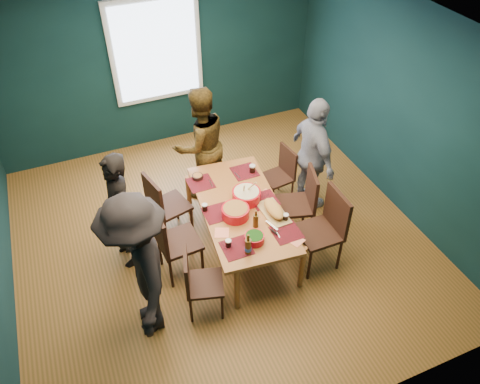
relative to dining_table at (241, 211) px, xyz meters
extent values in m
cube|color=#975F2C|center=(-0.20, 0.23, -0.63)|extent=(5.00, 5.00, 0.01)
cube|color=silver|center=(-0.20, 0.23, 2.08)|extent=(5.00, 5.00, 0.01)
cube|color=#0E2D30|center=(2.30, 0.23, 0.73)|extent=(0.01, 5.00, 2.70)
cube|color=#0E2D30|center=(-0.20, 2.73, 0.73)|extent=(5.00, 0.01, 2.70)
cube|color=#0E2D30|center=(-0.20, -2.27, 0.73)|extent=(5.00, 0.01, 2.70)
cube|color=silver|center=(-0.20, 2.70, 0.93)|extent=(1.35, 0.06, 1.55)
cube|color=#A35F31|center=(0.00, 0.00, 0.04)|extent=(1.09, 1.90, 0.05)
cylinder|color=#A35F31|center=(-0.40, -0.83, -0.30)|extent=(0.06, 0.06, 0.64)
cylinder|color=#A35F31|center=(0.40, -0.83, -0.30)|extent=(0.06, 0.06, 0.64)
cylinder|color=#A35F31|center=(-0.40, 0.83, -0.30)|extent=(0.06, 0.06, 0.64)
cylinder|color=#A35F31|center=(0.40, 0.83, -0.30)|extent=(0.06, 0.06, 0.64)
cube|color=#321910|center=(-0.72, 0.58, -0.16)|extent=(0.53, 0.53, 0.04)
cube|color=#321910|center=(-0.91, 0.53, 0.10)|extent=(0.14, 0.43, 0.48)
cylinder|color=#321910|center=(-0.86, 0.35, -0.40)|extent=(0.03, 0.03, 0.45)
cylinder|color=#321910|center=(-0.50, 0.44, -0.40)|extent=(0.03, 0.03, 0.45)
cylinder|color=#321910|center=(-0.95, 0.72, -0.40)|extent=(0.03, 0.03, 0.45)
cylinder|color=#321910|center=(-0.59, 0.81, -0.40)|extent=(0.03, 0.03, 0.45)
cube|color=#321910|center=(-0.80, -0.07, -0.14)|extent=(0.48, 0.48, 0.04)
cube|color=#321910|center=(-1.00, -0.09, 0.13)|extent=(0.07, 0.46, 0.50)
cylinder|color=#321910|center=(-0.98, -0.28, -0.39)|extent=(0.03, 0.03, 0.46)
cylinder|color=#321910|center=(-0.59, -0.25, -0.39)|extent=(0.03, 0.03, 0.46)
cylinder|color=#321910|center=(-1.01, 0.11, -0.39)|extent=(0.03, 0.03, 0.46)
cylinder|color=#321910|center=(-0.62, 0.13, -0.39)|extent=(0.03, 0.03, 0.46)
cube|color=#321910|center=(-0.72, -0.70, -0.21)|extent=(0.48, 0.48, 0.04)
cube|color=#321910|center=(-0.89, -0.65, 0.03)|extent=(0.14, 0.39, 0.43)
cylinder|color=#321910|center=(-0.92, -0.82, -0.42)|extent=(0.03, 0.03, 0.40)
cylinder|color=#321910|center=(-0.60, -0.91, -0.42)|extent=(0.03, 0.03, 0.40)
cylinder|color=#321910|center=(-0.83, -0.49, -0.42)|extent=(0.03, 0.03, 0.40)
cylinder|color=#321910|center=(-0.51, -0.59, -0.42)|extent=(0.03, 0.03, 0.40)
cube|color=#321910|center=(0.80, 0.64, -0.23)|extent=(0.42, 0.42, 0.04)
cube|color=#321910|center=(0.97, 0.66, -0.01)|extent=(0.08, 0.37, 0.41)
cylinder|color=#321910|center=(0.67, 0.46, -0.43)|extent=(0.03, 0.03, 0.38)
cylinder|color=#321910|center=(0.98, 0.50, -0.43)|extent=(0.03, 0.03, 0.38)
cylinder|color=#321910|center=(0.62, 0.78, -0.43)|extent=(0.03, 0.03, 0.38)
cylinder|color=#321910|center=(0.94, 0.82, -0.43)|extent=(0.03, 0.03, 0.38)
cube|color=#321910|center=(0.73, -0.01, -0.16)|extent=(0.54, 0.54, 0.04)
cube|color=#321910|center=(0.92, -0.07, 0.10)|extent=(0.16, 0.43, 0.48)
cylinder|color=#321910|center=(0.50, -0.14, -0.40)|extent=(0.03, 0.03, 0.44)
cylinder|color=#321910|center=(0.85, -0.24, -0.40)|extent=(0.03, 0.03, 0.44)
cylinder|color=#321910|center=(0.60, 0.22, -0.40)|extent=(0.03, 0.03, 0.44)
cylinder|color=#321910|center=(0.96, 0.11, -0.40)|extent=(0.03, 0.03, 0.44)
cube|color=#321910|center=(0.73, -0.58, -0.12)|extent=(0.47, 0.47, 0.04)
cube|color=#321910|center=(0.95, -0.58, 0.16)|extent=(0.05, 0.47, 0.51)
cylinder|color=#321910|center=(0.53, -0.78, -0.38)|extent=(0.04, 0.04, 0.48)
cylinder|color=#321910|center=(0.93, -0.78, -0.38)|extent=(0.04, 0.04, 0.48)
cylinder|color=#321910|center=(0.53, -0.38, -0.38)|extent=(0.04, 0.04, 0.48)
cylinder|color=#321910|center=(0.94, -0.38, -0.38)|extent=(0.04, 0.04, 0.48)
imported|color=black|center=(-1.34, 0.38, 0.14)|extent=(0.44, 0.60, 1.53)
imported|color=black|center=(-0.08, 1.21, 0.20)|extent=(0.91, 0.77, 1.64)
imported|color=silver|center=(1.19, 0.41, 0.19)|extent=(0.41, 0.96, 1.63)
imported|color=black|center=(-1.34, -0.63, 0.26)|extent=(0.73, 1.18, 1.77)
cylinder|color=red|center=(-0.12, -0.13, 0.13)|extent=(0.32, 0.32, 0.13)
cylinder|color=#5A8630|center=(-0.12, -0.13, 0.19)|extent=(0.28, 0.28, 0.02)
cylinder|color=red|center=(0.10, 0.08, 0.13)|extent=(0.34, 0.34, 0.14)
cylinder|color=beige|center=(0.10, 0.08, 0.20)|extent=(0.30, 0.30, 0.02)
cylinder|color=tan|center=(0.15, 0.08, 0.25)|extent=(0.10, 0.19, 0.27)
cylinder|color=tan|center=(0.07, 0.08, 0.25)|extent=(0.08, 0.19, 0.27)
cylinder|color=red|center=(-0.08, -0.57, 0.11)|extent=(0.22, 0.22, 0.09)
cylinder|color=#174F13|center=(-0.08, -0.57, 0.15)|extent=(0.19, 0.19, 0.02)
cube|color=tan|center=(0.30, -0.26, 0.07)|extent=(0.26, 0.49, 0.02)
ellipsoid|color=#C38546|center=(0.30, -0.26, 0.14)|extent=(0.19, 0.38, 0.11)
cube|color=silver|center=(0.19, -0.45, 0.09)|extent=(0.08, 0.19, 0.00)
cylinder|color=black|center=(0.16, -0.55, 0.10)|extent=(0.05, 0.11, 0.02)
sphere|color=#155413|center=(0.30, -0.36, 0.15)|extent=(0.03, 0.03, 0.03)
sphere|color=#155413|center=(0.30, -0.26, 0.15)|extent=(0.03, 0.03, 0.03)
sphere|color=#155413|center=(0.30, -0.15, 0.15)|extent=(0.03, 0.03, 0.03)
cylinder|color=black|center=(-0.30, 0.69, 0.09)|extent=(0.14, 0.14, 0.05)
cylinder|color=#5A8630|center=(-0.30, 0.69, 0.11)|extent=(0.11, 0.11, 0.01)
cylinder|color=#422A0B|center=(-0.21, -0.70, 0.16)|extent=(0.07, 0.07, 0.20)
cylinder|color=#422A0B|center=(-0.21, -0.70, 0.30)|extent=(0.03, 0.03, 0.08)
cylinder|color=#184DA8|center=(-0.21, -0.70, 0.13)|extent=(0.07, 0.07, 0.04)
cylinder|color=#422A0B|center=(0.02, -0.37, 0.15)|extent=(0.06, 0.06, 0.17)
cylinder|color=#422A0B|center=(0.02, -0.37, 0.27)|extent=(0.02, 0.02, 0.07)
cylinder|color=black|center=(-0.37, -0.53, 0.11)|extent=(0.06, 0.06, 0.09)
cylinder|color=silver|center=(-0.37, -0.53, 0.15)|extent=(0.07, 0.07, 0.01)
cylinder|color=black|center=(0.38, -0.41, 0.11)|extent=(0.06, 0.06, 0.09)
cylinder|color=silver|center=(0.38, -0.41, 0.15)|extent=(0.06, 0.06, 0.01)
cylinder|color=black|center=(0.39, 0.55, 0.12)|extent=(0.07, 0.07, 0.11)
cylinder|color=silver|center=(0.39, 0.55, 0.17)|extent=(0.08, 0.08, 0.02)
cylinder|color=black|center=(-0.41, 0.10, 0.11)|extent=(0.06, 0.06, 0.09)
cylinder|color=silver|center=(-0.41, 0.10, 0.15)|extent=(0.07, 0.07, 0.01)
cube|color=#FF886B|center=(0.37, 0.10, 0.07)|extent=(0.17, 0.17, 0.00)
cube|color=#FF886B|center=(-0.36, -0.32, 0.07)|extent=(0.21, 0.21, 0.00)
cube|color=#FF886B|center=(0.34, -0.74, 0.07)|extent=(0.20, 0.20, 0.00)
camera|label=1|loc=(-1.58, -3.74, 3.80)|focal=35.00mm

